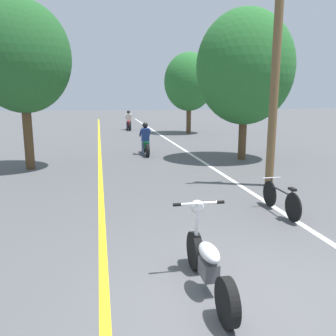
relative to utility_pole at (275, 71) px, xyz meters
The scene contains 11 objects.
ground_plane 7.10m from the utility_pole, 120.22° to the right, with size 120.00×120.00×0.00m, color #515154.
lane_stripe_center 8.96m from the utility_pole, 125.72° to the left, with size 0.14×48.00×0.01m, color yellow.
lane_stripe_edge 7.57m from the utility_pole, 97.00° to the left, with size 0.14×48.00×0.01m, color white.
utility_pole is the anchor object (origin of this frame).
roadside_tree_right_near 4.44m from the utility_pole, 77.83° to the left, with size 3.92×3.53×5.94m.
roadside_tree_right_far 14.69m from the utility_pole, 85.04° to the left, with size 3.40×3.06×5.45m.
roadside_tree_left 8.33m from the utility_pole, 152.03° to the left, with size 3.30×2.97×5.78m.
motorcycle_foreground 6.86m from the utility_pole, 124.02° to the right, with size 0.76×1.99×1.12m.
motorcycle_rider_lead 7.35m from the utility_pole, 114.66° to the left, with size 0.50×1.92×1.43m.
motorcycle_rider_far 18.25m from the utility_pole, 98.34° to the left, with size 0.50×2.07×1.48m.
bicycle_parked 3.90m from the utility_pole, 111.07° to the right, with size 0.44×1.68×0.73m.
Camera 1 is at (-1.68, -3.96, 2.61)m, focal length 38.00 mm.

